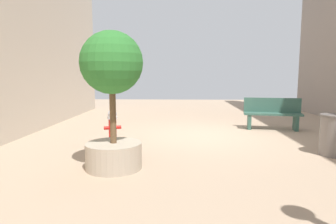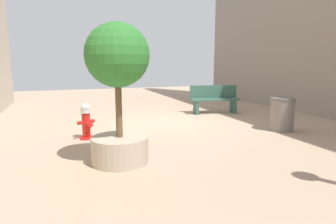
# 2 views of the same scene
# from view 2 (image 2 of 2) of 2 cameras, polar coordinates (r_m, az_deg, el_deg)

# --- Properties ---
(ground_plane) EXTENTS (23.40, 23.40, 0.00)m
(ground_plane) POSITION_cam_2_polar(r_m,az_deg,el_deg) (8.38, -0.05, -2.13)
(ground_plane) COLOR tan
(fire_hydrant) EXTENTS (0.41, 0.38, 0.83)m
(fire_hydrant) POSITION_cam_2_polar(r_m,az_deg,el_deg) (6.82, -15.90, -1.75)
(fire_hydrant) COLOR red
(fire_hydrant) RESTS_ON ground_plane
(bench_near) EXTENTS (1.72, 0.71, 0.95)m
(bench_near) POSITION_cam_2_polar(r_m,az_deg,el_deg) (10.04, 9.18, 2.61)
(bench_near) COLOR #33594C
(bench_near) RESTS_ON ground_plane
(planter_tree) EXTENTS (1.08, 1.08, 2.39)m
(planter_tree) POSITION_cam_2_polar(r_m,az_deg,el_deg) (4.92, -9.88, 6.02)
(planter_tree) COLOR tan
(planter_tree) RESTS_ON ground_plane
(trash_bin) EXTENTS (0.61, 0.61, 0.84)m
(trash_bin) POSITION_cam_2_polar(r_m,az_deg,el_deg) (7.91, 21.64, -0.41)
(trash_bin) COLOR slate
(trash_bin) RESTS_ON ground_plane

